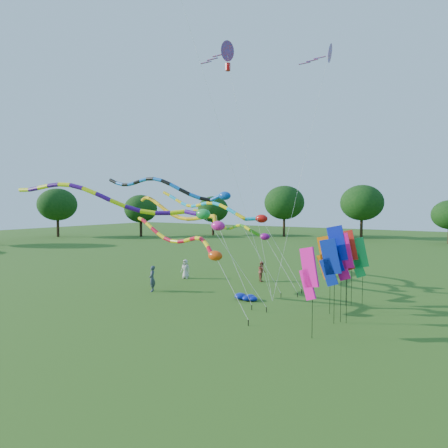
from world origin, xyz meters
The scene contains 22 objects.
ground centered at (0.00, 0.00, 0.00)m, with size 160.00×160.00×0.00m, color #245616.
tree_ring centered at (4.85, -1.15, 5.36)m, with size 117.72×115.66×9.65m.
tube_kite_red centered at (-2.74, 2.36, 3.75)m, with size 11.40×4.16×5.65m.
tube_kite_orange centered at (-5.25, 5.50, 5.40)m, with size 13.95×5.69×7.37m.
tube_kite_purple centered at (-5.37, -0.16, 6.24)m, with size 15.71×4.91×8.10m.
tube_kite_blue centered at (-6.02, 5.37, 7.25)m, with size 15.03×1.46×8.76m.
tube_kite_cyan centered at (-5.24, 9.79, 5.76)m, with size 15.51×4.12×7.91m.
tube_kite_green centered at (-3.05, 9.12, 4.34)m, with size 11.45×4.43×6.20m.
delta_kite_high_a centered at (-2.06, 6.14, 16.65)m, with size 6.83×2.93×17.53m.
delta_kite_high_c centered at (3.56, 11.15, 17.04)m, with size 2.94×7.91×18.26m.
banner_pole_blue_a centered at (6.33, 2.58, 3.13)m, with size 1.16×0.11×4.39m.
banner_pole_magenta_a centered at (6.11, 0.01, 2.93)m, with size 1.10×0.53×4.19m.
banner_pole_orange centered at (5.66, 4.18, 3.13)m, with size 1.16×0.16×4.40m.
banner_pole_green centered at (6.81, 7.01, 2.88)m, with size 1.15×0.35×4.14m.
banner_pole_violet centered at (6.00, 6.41, 2.91)m, with size 1.15×0.31×4.17m.
banner_pole_magenta_b centered at (6.85, 3.00, 3.40)m, with size 1.16×0.12×4.67m.
banner_pole_blue_b centered at (6.56, 2.99, 3.78)m, with size 1.16×0.11×5.05m.
banner_pole_red centered at (6.26, 6.61, 3.32)m, with size 1.16×0.13×4.58m.
blue_nylon_heap centered at (0.59, 4.36, 0.22)m, with size 1.77×1.21×0.53m.
person_a centered at (-7.10, 7.86, 0.78)m, with size 0.76×0.50×1.56m, color beige.
person_b centered at (-6.25, 2.98, 0.90)m, with size 0.65×0.43×1.79m, color #3A4352.
person_c centered at (-1.24, 10.17, 0.79)m, with size 0.77×0.60×1.59m, color brown.
Camera 1 is at (11.78, -16.39, 6.09)m, focal length 30.00 mm.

